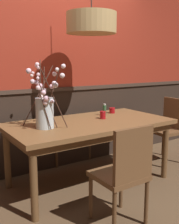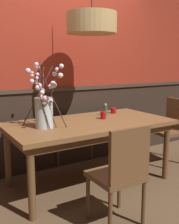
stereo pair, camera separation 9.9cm
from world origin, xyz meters
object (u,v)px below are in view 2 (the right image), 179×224
object	(u,v)px
chair_near_side_left	(121,172)
vase_with_blossoms	(44,109)
dining_table	(90,128)
chair_far_side_right	(73,124)
condiment_bottle	(105,110)
candle_holder_nearer_edge	(103,115)
candle_holder_nearer_center	(113,110)
chair_far_side_left	(39,128)
chair_head_east_end	(171,126)
pendant_lamp	(92,23)

from	to	relation	value
chair_near_side_left	vase_with_blossoms	bearing A→B (deg)	110.17
dining_table	chair_near_side_left	world-z (taller)	chair_near_side_left
chair_far_side_right	condiment_bottle	xyz separation A→B (m)	(0.08, -0.73, 0.32)
chair_far_side_right	vase_with_blossoms	bearing A→B (deg)	-131.59
dining_table	candle_holder_nearer_edge	world-z (taller)	candle_holder_nearer_edge
candle_holder_nearer_center	candle_holder_nearer_edge	xyz separation A→B (m)	(-0.32, -0.23, 0.01)
chair_near_side_left	candle_holder_nearer_edge	bearing A→B (deg)	63.96
candle_holder_nearer_edge	chair_near_side_left	bearing A→B (deg)	-116.04
chair_far_side_left	chair_head_east_end	size ratio (longest dim) A/B	1.01
candle_holder_nearer_center	chair_head_east_end	bearing A→B (deg)	-18.74
pendant_lamp	vase_with_blossoms	bearing A→B (deg)	-173.05
chair_near_side_left	candle_holder_nearer_center	distance (m)	1.42
dining_table	chair_far_side_left	world-z (taller)	chair_far_side_left
chair_far_side_right	vase_with_blossoms	distance (m)	1.33
chair_far_side_right	candle_holder_nearer_edge	world-z (taller)	chair_far_side_right
chair_head_east_end	condiment_bottle	xyz separation A→B (m)	(-1.00, 0.20, 0.30)
chair_far_side_right	chair_head_east_end	distance (m)	1.43
chair_head_east_end	candle_holder_nearer_center	world-z (taller)	chair_head_east_end
chair_far_side_right	pendant_lamp	world-z (taller)	pendant_lamp
condiment_bottle	pendant_lamp	xyz separation A→B (m)	(-0.29, -0.13, 1.03)
candle_holder_nearer_center	candle_holder_nearer_edge	world-z (taller)	candle_holder_nearer_edge
candle_holder_nearer_center	pendant_lamp	world-z (taller)	pendant_lamp
vase_with_blossoms	condiment_bottle	size ratio (longest dim) A/B	4.55
chair_far_side_left	candle_holder_nearer_center	size ratio (longest dim) A/B	11.61
pendant_lamp	chair_far_side_right	bearing A→B (deg)	76.58
chair_far_side_right	candle_holder_nearer_edge	xyz separation A→B (m)	(-0.05, -0.88, 0.29)
candle_holder_nearer_center	pendant_lamp	distance (m)	1.18
chair_far_side_right	candle_holder_nearer_center	world-z (taller)	chair_far_side_right
chair_near_side_left	chair_far_side_right	size ratio (longest dim) A/B	1.03
chair_head_east_end	dining_table	bearing A→B (deg)	179.54
chair_far_side_right	chair_head_east_end	world-z (taller)	chair_head_east_end
chair_near_side_left	candle_holder_nearer_center	xyz separation A→B (m)	(0.77, 1.16, 0.28)
chair_near_side_left	chair_far_side_left	distance (m)	1.77
condiment_bottle	vase_with_blossoms	bearing A→B (deg)	-167.42
chair_far_side_left	pendant_lamp	xyz separation A→B (m)	(0.36, -0.81, 1.32)
chair_head_east_end	condiment_bottle	distance (m)	1.07
vase_with_blossoms	candle_holder_nearer_center	distance (m)	1.14
chair_far_side_left	pendant_lamp	bearing A→B (deg)	-66.22
chair_far_side_left	chair_near_side_left	bearing A→B (deg)	-88.20
chair_near_side_left	chair_far_side_right	bearing A→B (deg)	74.37
chair_far_side_left	vase_with_blossoms	xyz separation A→B (m)	(-0.27, -0.89, 0.43)
candle_holder_nearer_center	condiment_bottle	bearing A→B (deg)	-157.37
dining_table	chair_far_side_right	size ratio (longest dim) A/B	2.15
chair_head_east_end	pendant_lamp	distance (m)	1.86
chair_head_east_end	candle_holder_nearer_center	bearing A→B (deg)	161.26
chair_near_side_left	pendant_lamp	world-z (taller)	pendant_lamp
chair_near_side_left	condiment_bottle	bearing A→B (deg)	61.34
chair_far_side_right	pendant_lamp	size ratio (longest dim) A/B	0.96
dining_table	chair_far_side_right	distance (m)	0.97
vase_with_blossoms	pendant_lamp	distance (m)	1.10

